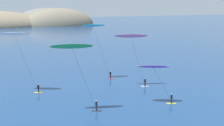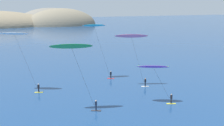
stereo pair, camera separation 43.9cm
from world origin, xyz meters
name	(u,v)px [view 1 (the left image)]	position (x,y,z in m)	size (l,w,h in m)	color
headland_island	(19,26)	(-1.29, 194.70, 0.00)	(119.79, 46.77, 24.85)	#84755B
kitesurfer_pink	(132,40)	(12.52, 31.11, 9.28)	(6.69, 2.95, 10.46)	silver
kitesurfer_cyan	(95,30)	(7.52, 38.76, 10.66)	(6.78, 2.32, 11.90)	red
kitesurfer_white	(16,38)	(-8.23, 35.08, 10.07)	(7.10, 3.70, 11.14)	yellow
kitesurfer_purple	(155,69)	(12.04, 21.34, 5.78)	(6.30, 3.53, 6.60)	yellow
kitesurfer_green	(73,50)	(-0.87, 22.19, 9.42)	(7.34, 2.64, 10.54)	#2D2D33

